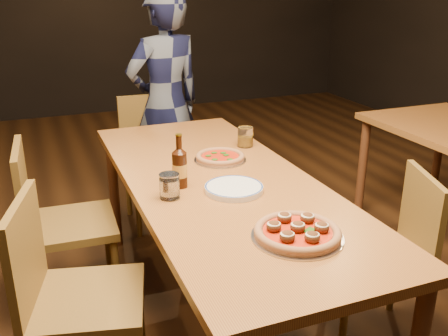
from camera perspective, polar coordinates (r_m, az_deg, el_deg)
name	(u,v)px	position (r m, az deg, el deg)	size (l,w,h in m)	color
ground	(220,317)	(2.62, -0.42, -16.67)	(9.00, 9.00, 0.00)	black
table_main	(220,193)	(2.28, -0.46, -2.93)	(0.80, 2.00, 0.75)	brown
chair_main_nw	(87,298)	(2.03, -15.40, -14.15)	(0.42, 0.42, 0.91)	brown
chair_main_sw	(71,223)	(2.61, -17.10, -6.05)	(0.43, 0.43, 0.92)	brown
chair_main_e	(376,255)	(2.40, 16.95, -9.46)	(0.40, 0.40, 0.85)	brown
chair_end	(157,160)	(3.40, -7.65, 0.87)	(0.42, 0.42, 0.90)	brown
pizza_meatball	(297,232)	(1.76, 8.40, -7.22)	(0.32, 0.32, 0.06)	#B7B7BF
pizza_margherita	(220,157)	(2.48, -0.44, 1.25)	(0.26, 0.26, 0.03)	#B7B7BF
plate_stack	(234,189)	(2.12, 1.14, -2.36)	(0.25, 0.25, 0.02)	white
beer_bottle	(180,169)	(2.14, -5.08, -0.08)	(0.07, 0.07, 0.23)	black
water_glass	(170,186)	(2.05, -6.24, -2.06)	(0.08, 0.08, 0.10)	white
amber_glass	(245,137)	(2.69, 2.45, 3.57)	(0.08, 0.08, 0.10)	#9C6511
diner	(166,105)	(3.49, -6.69, 7.15)	(0.57, 0.38, 1.57)	black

